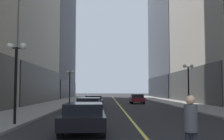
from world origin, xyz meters
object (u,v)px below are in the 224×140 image
object	(u,v)px
car_black	(83,116)
street_lamp_right_mid	(188,76)
car_grey	(89,106)
street_lamp_left_near	(16,65)
street_lamp_left_far	(70,80)
car_navy	(94,101)
pedestrian_with_orange_bag	(191,125)
car_maroon	(137,98)

from	to	relation	value
car_black	street_lamp_right_mid	xyz separation A→B (m)	(9.04, 13.84, 2.54)
car_grey	street_lamp_left_near	xyz separation A→B (m)	(-3.47, -6.52, 2.54)
street_lamp_left_far	street_lamp_right_mid	distance (m)	15.82
car_navy	street_lamp_left_near	distance (m)	15.07
car_grey	pedestrian_with_orange_bag	size ratio (longest dim) A/B	2.67
car_grey	street_lamp_right_mid	xyz separation A→B (m)	(9.33, 5.39, 2.54)
car_black	street_lamp_left_far	xyz separation A→B (m)	(-3.76, 23.13, 2.54)
car_black	street_lamp_left_near	distance (m)	4.93
pedestrian_with_orange_bag	street_lamp_left_far	distance (m)	29.66
car_navy	car_maroon	world-z (taller)	same
car_black	street_lamp_left_near	xyz separation A→B (m)	(-3.76, 1.93, 2.54)
car_black	car_grey	size ratio (longest dim) A/B	0.91
street_lamp_left_near	street_lamp_left_far	world-z (taller)	same
car_grey	car_maroon	size ratio (longest dim) A/B	1.19
car_black	pedestrian_with_orange_bag	bearing A→B (deg)	-60.40
street_lamp_left_far	car_black	bearing A→B (deg)	-80.78
car_maroon	street_lamp_right_mid	xyz separation A→B (m)	(3.76, -11.55, 2.54)
car_black	car_grey	bearing A→B (deg)	91.95
car_black	car_navy	xyz separation A→B (m)	(-0.30, 16.38, 0.00)
car_grey	street_lamp_left_far	size ratio (longest dim) A/B	1.09
car_black	street_lamp_left_far	distance (m)	23.57
car_grey	street_lamp_left_far	xyz separation A→B (m)	(-3.47, 14.68, 2.54)
street_lamp_right_mid	street_lamp_left_near	bearing A→B (deg)	-137.07
car_navy	pedestrian_with_orange_bag	world-z (taller)	pedestrian_with_orange_bag
street_lamp_left_far	street_lamp_right_mid	bearing A→B (deg)	-35.98
car_black	pedestrian_with_orange_bag	world-z (taller)	pedestrian_with_orange_bag
car_maroon	street_lamp_left_near	bearing A→B (deg)	-111.07
car_maroon	pedestrian_with_orange_bag	xyz separation A→B (m)	(-2.09, -31.01, 0.34)
car_maroon	car_navy	bearing A→B (deg)	-121.75
street_lamp_right_mid	car_black	bearing A→B (deg)	-123.16
car_black	street_lamp_left_far	size ratio (longest dim) A/B	0.99
car_grey	street_lamp_right_mid	distance (m)	11.07
street_lamp_left_near	street_lamp_left_far	xyz separation A→B (m)	(0.00, 21.20, 0.00)
street_lamp_left_near	street_lamp_left_far	bearing A→B (deg)	90.00
car_maroon	street_lamp_left_near	world-z (taller)	street_lamp_left_near
car_black	car_maroon	distance (m)	25.94
car_black	car_grey	xyz separation A→B (m)	(-0.29, 8.46, 0.00)
car_grey	car_navy	xyz separation A→B (m)	(-0.01, 7.92, -0.00)
street_lamp_right_mid	car_maroon	bearing A→B (deg)	108.04
car_grey	car_maroon	bearing A→B (deg)	71.79
car_maroon	street_lamp_right_mid	size ratio (longest dim) A/B	0.91
street_lamp_left_far	street_lamp_right_mid	world-z (taller)	same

